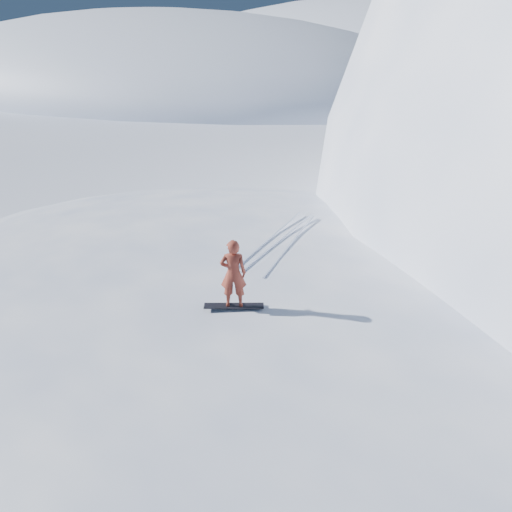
{
  "coord_description": "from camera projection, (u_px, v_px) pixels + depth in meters",
  "views": [
    {
      "loc": [
        8.01,
        -9.34,
        8.92
      ],
      "look_at": [
        0.73,
        0.68,
        3.5
      ],
      "focal_mm": 35.0,
      "sensor_mm": 36.0,
      "label": 1
    }
  ],
  "objects": [
    {
      "name": "ground",
      "position": [
        223.0,
        365.0,
        14.81
      ],
      "size": [
        400.0,
        400.0,
        0.0
      ],
      "primitive_type": "plane",
      "color": "white",
      "rests_on": "ground"
    },
    {
      "name": "near_ridge",
      "position": [
        304.0,
        332.0,
        16.49
      ],
      "size": [
        36.0,
        28.0,
        4.8
      ],
      "primitive_type": "ellipsoid",
      "color": "white",
      "rests_on": "ground"
    },
    {
      "name": "far_ridge_a",
      "position": [
        141.0,
        88.0,
        96.98
      ],
      "size": [
        120.0,
        70.0,
        28.0
      ],
      "primitive_type": "ellipsoid",
      "color": "white",
      "rests_on": "ground"
    },
    {
      "name": "far_ridge_c",
      "position": [
        388.0,
        79.0,
        117.88
      ],
      "size": [
        140.0,
        90.0,
        36.0
      ],
      "primitive_type": "ellipsoid",
      "color": "white",
      "rests_on": "ground"
    },
    {
      "name": "wind_bumps",
      "position": [
        250.0,
        329.0,
        16.68
      ],
      "size": [
        16.0,
        14.4,
        1.0
      ],
      "color": "white",
      "rests_on": "ground"
    },
    {
      "name": "snowboard",
      "position": [
        234.0,
        306.0,
        13.21
      ],
      "size": [
        1.45,
        1.18,
        0.03
      ],
      "primitive_type": "cube",
      "rotation": [
        0.0,
        0.0,
        0.63
      ],
      "color": "black",
      "rests_on": "near_ridge"
    },
    {
      "name": "snowboarder",
      "position": [
        233.0,
        274.0,
        12.83
      ],
      "size": [
        0.81,
        0.76,
        1.87
      ],
      "primitive_type": "imported",
      "rotation": [
        0.0,
        0.0,
        3.78
      ],
      "color": "maroon",
      "rests_on": "snowboard"
    },
    {
      "name": "vapor_plume",
      "position": [
        93.0,
        96.0,
        84.36
      ],
      "size": [
        9.29,
        7.43,
        6.51
      ],
      "primitive_type": "ellipsoid",
      "color": "white",
      "rests_on": "ground"
    },
    {
      "name": "board_tracks",
      "position": [
        281.0,
        239.0,
        17.59
      ],
      "size": [
        2.34,
        5.93,
        0.04
      ],
      "color": "silver",
      "rests_on": "ground"
    }
  ]
}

